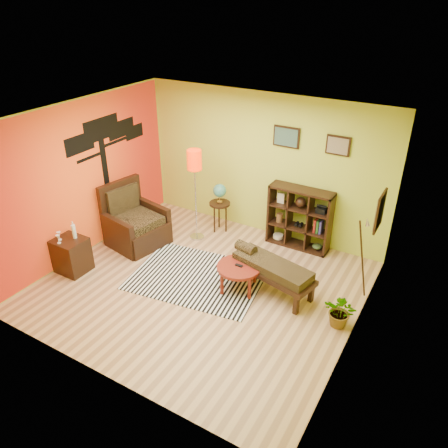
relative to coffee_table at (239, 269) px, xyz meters
The scene contains 11 objects.
ground 0.74m from the coffee_table, 155.50° to the right, with size 5.00×5.00×0.00m, color tan.
room_shell 1.59m from the coffee_table, 159.65° to the right, with size 5.04×4.54×2.82m.
zebra_rug 0.85m from the coffee_table, behind, with size 2.20×1.62×0.01m, color white.
coffee_table is the anchor object (origin of this frame).
armchair 2.49m from the coffee_table, behind, with size 1.15×1.14×1.19m.
side_cabinet 2.95m from the coffee_table, 160.04° to the right, with size 0.53×0.48×0.94m.
floor_lamp 2.15m from the coffee_table, 145.50° to the left, with size 0.28×0.28×1.83m.
globe_table 2.03m from the coffee_table, 129.81° to the left, with size 0.42×0.42×1.03m.
cube_shelf 1.81m from the coffee_table, 79.12° to the left, with size 1.20×0.35×1.20m.
bench 0.51m from the coffee_table, 27.82° to the left, with size 1.52×0.83×0.67m.
potted_plant 1.74m from the coffee_table, ahead, with size 0.47×0.52×0.41m, color #26661E.
Camera 1 is at (3.33, -4.94, 4.45)m, focal length 35.00 mm.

